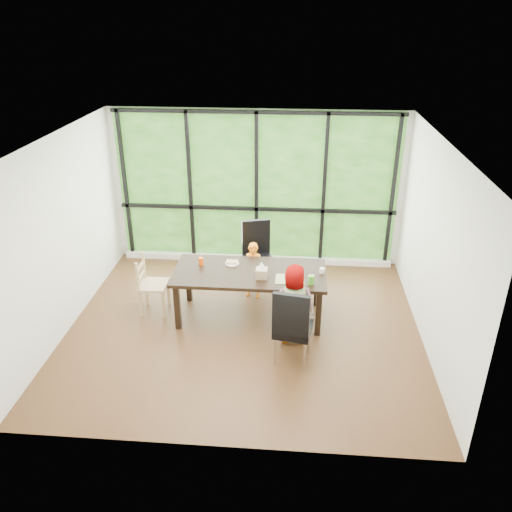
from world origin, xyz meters
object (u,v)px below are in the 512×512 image
at_px(dining_table, 250,294).
at_px(plate_far, 232,263).
at_px(chair_interior_leather, 293,324).
at_px(white_mug, 322,271).
at_px(tissue_box, 262,273).
at_px(green_cup, 311,280).
at_px(chair_end_beech, 153,285).
at_px(child_toddler, 253,270).
at_px(plate_near, 294,280).
at_px(chair_window_leather, 258,255).
at_px(orange_cup, 201,261).
at_px(child_older, 294,304).

bearing_deg(dining_table, plate_far, 141.82).
relative_size(dining_table, chair_interior_leather, 2.02).
bearing_deg(white_mug, chair_interior_leather, -110.39).
bearing_deg(plate_far, tissue_box, -39.94).
xyz_separation_m(green_cup, tissue_box, (-0.69, 0.13, 0.00)).
xyz_separation_m(dining_table, tissue_box, (0.18, -0.17, 0.44)).
xyz_separation_m(chair_end_beech, green_cup, (2.31, -0.32, 0.37)).
distance_m(chair_end_beech, green_cup, 2.36).
relative_size(child_toddler, tissue_box, 5.75).
bearing_deg(chair_end_beech, plate_near, -98.19).
xyz_separation_m(chair_interior_leather, chair_end_beech, (-2.09, 1.01, -0.09)).
bearing_deg(green_cup, plate_near, 163.37).
height_order(chair_end_beech, green_cup, chair_end_beech).
height_order(chair_interior_leather, white_mug, chair_interior_leather).
xyz_separation_m(chair_window_leather, tissue_box, (0.14, -1.14, 0.28)).
relative_size(chair_end_beech, orange_cup, 8.12).
relative_size(child_toddler, plate_near, 3.98).
xyz_separation_m(orange_cup, tissue_box, (0.92, -0.33, 0.01)).
height_order(chair_window_leather, child_toddler, chair_window_leather).
bearing_deg(child_toddler, child_older, -50.13).
bearing_deg(white_mug, orange_cup, 176.28).
height_order(chair_window_leather, child_older, child_older).
xyz_separation_m(child_older, tissue_box, (-0.46, 0.39, 0.25)).
bearing_deg(chair_end_beech, green_cup, -99.24).
bearing_deg(tissue_box, orange_cup, 160.31).
relative_size(chair_end_beech, plate_near, 3.90).
distance_m(plate_near, white_mug, 0.48).
distance_m(dining_table, chair_end_beech, 1.44).
relative_size(chair_end_beech, child_toddler, 0.98).
relative_size(child_toddler, plate_far, 4.43).
bearing_deg(child_toddler, chair_window_leather, 93.60).
distance_m(chair_interior_leather, orange_cup, 1.81).
bearing_deg(plate_near, plate_far, 154.01).
bearing_deg(tissue_box, child_toddler, 103.47).
height_order(chair_end_beech, child_toddler, child_toddler).
bearing_deg(orange_cup, white_mug, -3.72).
distance_m(green_cup, white_mug, 0.38).
height_order(chair_interior_leather, plate_near, chair_interior_leather).
bearing_deg(chair_end_beech, orange_cup, -80.50).
xyz_separation_m(chair_interior_leather, white_mug, (0.38, 1.03, 0.25)).
bearing_deg(tissue_box, chair_window_leather, 96.86).
height_order(chair_window_leather, orange_cup, chair_window_leather).
height_order(dining_table, tissue_box, tissue_box).
height_order(child_toddler, plate_far, child_toddler).
distance_m(chair_interior_leather, chair_end_beech, 2.32).
bearing_deg(chair_interior_leather, child_toddler, -57.99).
bearing_deg(chair_window_leather, child_older, -84.35).
distance_m(dining_table, child_older, 0.88).
distance_m(white_mug, tissue_box, 0.88).
height_order(chair_end_beech, plate_far, chair_end_beech).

